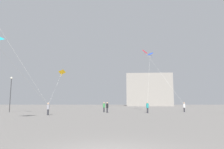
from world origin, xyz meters
TOP-DOWN VIEW (x-y plane):
  - person_in_black at (-0.85, 27.17)m, footprint 0.37×0.37m
  - person_in_green at (-1.49, 29.68)m, footprint 0.38×0.38m
  - person_in_grey at (-8.46, 20.81)m, footprint 0.36×0.36m
  - person_in_teal at (5.56, 26.42)m, footprint 0.39×0.39m
  - person_in_white at (12.54, 29.88)m, footprint 0.37×0.37m
  - kite_crimson_delta at (6.87, 35.33)m, footprint 6.55×6.48m
  - kite_cobalt_diamond at (6.89, 30.30)m, footprint 2.11×4.69m
  - kite_amber_delta at (-8.46, 27.22)m, footprint 1.02×7.12m
  - building_left_hall at (17.00, 92.87)m, footprint 21.83×14.82m
  - lamppost_east at (-17.81, 29.28)m, footprint 0.36×0.36m

SIDE VIEW (x-z plane):
  - person_in_grey at x=-8.46m, z-range 0.08..1.73m
  - person_in_white at x=12.54m, z-range 0.08..1.76m
  - person_in_black at x=-0.85m, z-range 0.08..1.80m
  - person_in_green at x=-1.49m, z-range 0.08..1.81m
  - person_in_teal at x=5.56m, z-range 0.09..1.86m
  - lamppost_east at x=-17.81m, z-range 0.93..7.06m
  - kite_amber_delta at x=-8.46m, z-range 3.70..9.43m
  - building_left_hall at x=17.00m, z-range 0.00..15.03m
  - kite_cobalt_diamond at x=6.89m, z-range 5.67..15.29m
  - kite_crimson_delta at x=6.87m, z-range 6.36..17.67m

